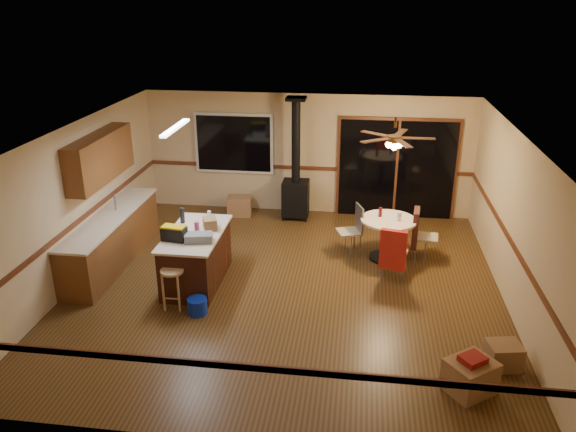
% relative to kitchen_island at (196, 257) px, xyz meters
% --- Properties ---
extents(floor, '(7.00, 7.00, 0.00)m').
position_rel_kitchen_island_xyz_m(floor, '(1.50, 0.00, -0.45)').
color(floor, '#4D3215').
rests_on(floor, ground).
extents(ceiling, '(7.00, 7.00, 0.00)m').
position_rel_kitchen_island_xyz_m(ceiling, '(1.50, 0.00, 2.15)').
color(ceiling, silver).
rests_on(ceiling, ground).
extents(wall_back, '(7.00, 0.00, 7.00)m').
position_rel_kitchen_island_xyz_m(wall_back, '(1.50, 3.50, 0.85)').
color(wall_back, tan).
rests_on(wall_back, ground).
extents(wall_front, '(7.00, 0.00, 7.00)m').
position_rel_kitchen_island_xyz_m(wall_front, '(1.50, -3.50, 0.85)').
color(wall_front, tan).
rests_on(wall_front, ground).
extents(wall_left, '(0.00, 7.00, 7.00)m').
position_rel_kitchen_island_xyz_m(wall_left, '(-2.00, 0.00, 0.85)').
color(wall_left, tan).
rests_on(wall_left, ground).
extents(wall_right, '(0.00, 7.00, 7.00)m').
position_rel_kitchen_island_xyz_m(wall_right, '(5.00, 0.00, 0.85)').
color(wall_right, tan).
rests_on(wall_right, ground).
extents(chair_rail, '(7.00, 7.00, 0.08)m').
position_rel_kitchen_island_xyz_m(chair_rail, '(1.50, 0.00, 0.55)').
color(chair_rail, '#582916').
rests_on(chair_rail, ground).
extents(window, '(1.72, 0.10, 1.32)m').
position_rel_kitchen_island_xyz_m(window, '(-0.10, 3.45, 1.05)').
color(window, black).
rests_on(window, ground).
extents(sliding_door, '(2.52, 0.10, 2.10)m').
position_rel_kitchen_island_xyz_m(sliding_door, '(3.40, 3.45, 0.60)').
color(sliding_door, black).
rests_on(sliding_door, ground).
extents(lower_cabinets, '(0.60, 3.00, 0.86)m').
position_rel_kitchen_island_xyz_m(lower_cabinets, '(-1.70, 0.50, -0.02)').
color(lower_cabinets, brown).
rests_on(lower_cabinets, ground).
extents(countertop, '(0.64, 3.04, 0.04)m').
position_rel_kitchen_island_xyz_m(countertop, '(-1.70, 0.50, 0.43)').
color(countertop, beige).
rests_on(countertop, lower_cabinets).
extents(upper_cabinets, '(0.35, 2.00, 0.80)m').
position_rel_kitchen_island_xyz_m(upper_cabinets, '(-1.83, 0.70, 1.45)').
color(upper_cabinets, brown).
rests_on(upper_cabinets, ground).
extents(kitchen_island, '(0.88, 1.68, 0.90)m').
position_rel_kitchen_island_xyz_m(kitchen_island, '(0.00, 0.00, 0.00)').
color(kitchen_island, '#34160D').
rests_on(kitchen_island, ground).
extents(wood_stove, '(0.55, 0.50, 2.52)m').
position_rel_kitchen_island_xyz_m(wood_stove, '(1.30, 3.05, 0.28)').
color(wood_stove, black).
rests_on(wood_stove, ground).
extents(ceiling_fan, '(0.24, 0.24, 0.55)m').
position_rel_kitchen_island_xyz_m(ceiling_fan, '(3.18, 1.30, 1.76)').
color(ceiling_fan, brown).
rests_on(ceiling_fan, ceiling).
extents(fluorescent_strip, '(0.10, 1.20, 0.04)m').
position_rel_kitchen_island_xyz_m(fluorescent_strip, '(-0.30, 0.30, 2.11)').
color(fluorescent_strip, white).
rests_on(fluorescent_strip, ceiling).
extents(toolbox_grey, '(0.47, 0.32, 0.13)m').
position_rel_kitchen_island_xyz_m(toolbox_grey, '(0.16, -0.33, 0.51)').
color(toolbox_grey, slate).
rests_on(toolbox_grey, kitchen_island).
extents(toolbox_black, '(0.41, 0.25, 0.21)m').
position_rel_kitchen_island_xyz_m(toolbox_black, '(-0.23, -0.33, 0.55)').
color(toolbox_black, black).
rests_on(toolbox_black, kitchen_island).
extents(toolbox_yellow_lid, '(0.38, 0.23, 0.03)m').
position_rel_kitchen_island_xyz_m(toolbox_yellow_lid, '(-0.23, -0.33, 0.67)').
color(toolbox_yellow_lid, gold).
rests_on(toolbox_yellow_lid, toolbox_black).
extents(box_on_island, '(0.30, 0.34, 0.19)m').
position_rel_kitchen_island_xyz_m(box_on_island, '(0.21, 0.18, 0.54)').
color(box_on_island, olive).
rests_on(box_on_island, kitchen_island).
extents(bottle_dark, '(0.10, 0.10, 0.27)m').
position_rel_kitchen_island_xyz_m(bottle_dark, '(-0.32, 0.38, 0.58)').
color(bottle_dark, black).
rests_on(bottle_dark, kitchen_island).
extents(bottle_pink, '(0.10, 0.10, 0.25)m').
position_rel_kitchen_island_xyz_m(bottle_pink, '(0.08, -0.13, 0.57)').
color(bottle_pink, '#D84C8C').
rests_on(bottle_pink, kitchen_island).
extents(bottle_white, '(0.07, 0.07, 0.18)m').
position_rel_kitchen_island_xyz_m(bottle_white, '(0.11, 0.52, 0.54)').
color(bottle_white, white).
rests_on(bottle_white, kitchen_island).
extents(bar_stool, '(0.41, 0.41, 0.65)m').
position_rel_kitchen_island_xyz_m(bar_stool, '(-0.12, -0.87, -0.13)').
color(bar_stool, tan).
rests_on(bar_stool, floor).
extents(blue_bucket, '(0.33, 0.33, 0.25)m').
position_rel_kitchen_island_xyz_m(blue_bucket, '(0.28, -0.99, -0.33)').
color(blue_bucket, '#0D2ABE').
rests_on(blue_bucket, floor).
extents(dining_table, '(1.00, 1.00, 0.78)m').
position_rel_kitchen_island_xyz_m(dining_table, '(3.18, 1.30, 0.08)').
color(dining_table, black).
rests_on(dining_table, ground).
extents(glass_red, '(0.07, 0.07, 0.17)m').
position_rel_kitchen_island_xyz_m(glass_red, '(3.03, 1.40, 0.41)').
color(glass_red, '#590C14').
rests_on(glass_red, dining_table).
extents(glass_cream, '(0.07, 0.07, 0.16)m').
position_rel_kitchen_island_xyz_m(glass_cream, '(3.36, 1.25, 0.41)').
color(glass_cream, beige).
rests_on(glass_cream, dining_table).
extents(chair_left, '(0.51, 0.51, 0.51)m').
position_rel_kitchen_island_xyz_m(chair_left, '(2.58, 1.44, 0.14)').
color(chair_left, tan).
rests_on(chair_left, ground).
extents(chair_near, '(0.51, 0.54, 0.70)m').
position_rel_kitchen_island_xyz_m(chair_near, '(3.24, 0.42, 0.14)').
color(chair_near, tan).
rests_on(chair_near, ground).
extents(chair_right, '(0.51, 0.47, 0.70)m').
position_rel_kitchen_island_xyz_m(chair_right, '(3.70, 1.37, 0.14)').
color(chair_right, tan).
rests_on(chair_right, ground).
extents(box_under_window, '(0.56, 0.48, 0.41)m').
position_rel_kitchen_island_xyz_m(box_under_window, '(0.06, 3.07, -0.25)').
color(box_under_window, olive).
rests_on(box_under_window, floor).
extents(box_corner_a, '(0.72, 0.70, 0.42)m').
position_rel_kitchen_island_xyz_m(box_corner_a, '(4.09, -2.28, -0.24)').
color(box_corner_a, olive).
rests_on(box_corner_a, floor).
extents(box_corner_b, '(0.48, 0.43, 0.34)m').
position_rel_kitchen_island_xyz_m(box_corner_b, '(4.60, -1.73, -0.28)').
color(box_corner_b, olive).
rests_on(box_corner_b, floor).
extents(box_small_red, '(0.38, 0.37, 0.08)m').
position_rel_kitchen_island_xyz_m(box_small_red, '(4.09, -2.28, 0.01)').
color(box_small_red, maroon).
rests_on(box_small_red, box_corner_a).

